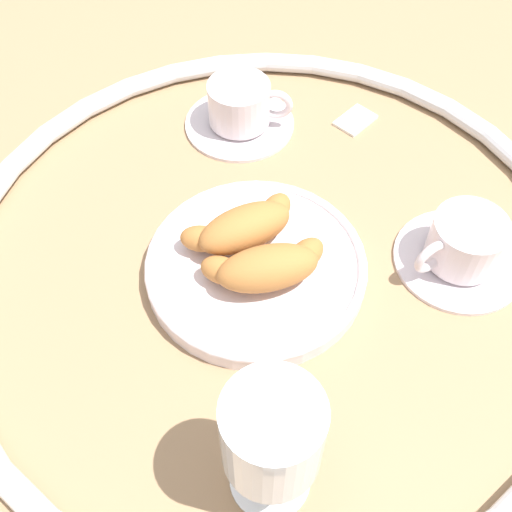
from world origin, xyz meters
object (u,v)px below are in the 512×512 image
Objects in this scene: croissant_small at (243,227)px; sugar_packet at (356,119)px; coffee_cup_near at (240,109)px; pastry_plate at (256,266)px; croissant_large at (267,267)px; coffee_cup_far at (463,247)px; juice_glass_left at (272,438)px.

sugar_packet is (0.23, 0.10, -0.04)m from croissant_small.
coffee_cup_near is 2.72× the size of sugar_packet.
croissant_small is 0.20m from coffee_cup_near.
sugar_packet is (0.23, 0.13, -0.01)m from pastry_plate.
croissant_large is at bearing -98.84° from croissant_small.
sugar_packet is (0.24, 0.15, -0.04)m from croissant_large.
pastry_plate is 1.77× the size of croissant_large.
coffee_cup_far is at bearing -37.16° from croissant_small.
croissant_large and croissant_small have the same top height.
croissant_large is 0.94× the size of croissant_small.
coffee_cup_far is (0.18, -0.14, -0.02)m from croissant_small.
coffee_cup_far is at bearing -29.82° from pastry_plate.
coffee_cup_near is (0.11, 0.22, -0.02)m from croissant_large.
coffee_cup_far is (0.19, -0.08, -0.02)m from croissant_large.
juice_glass_left reaches higher than coffee_cup_far.
coffee_cup_near is at bearing 60.97° from pastry_plate.
coffee_cup_far is at bearing -114.86° from sugar_packet.
coffee_cup_near is at bearing 58.01° from croissant_small.
sugar_packet is at bearing 77.62° from coffee_cup_far.
juice_glass_left reaches higher than croissant_large.
croissant_large is at bearing 156.54° from coffee_cup_far.
croissant_large reaches higher than pastry_plate.
croissant_large is 0.94× the size of coffee_cup_far.
coffee_cup_far reaches higher than pastry_plate.
sugar_packet is at bearing 32.13° from croissant_large.
coffee_cup_far is 2.72× the size of sugar_packet.
pastry_plate is at bearing 150.18° from coffee_cup_far.
sugar_packet is at bearing 28.13° from pastry_plate.
juice_glass_left is at bearing -165.24° from coffee_cup_far.
pastry_plate is at bearing -119.03° from coffee_cup_near.
coffee_cup_far is 0.24m from sugar_packet.
pastry_plate is 4.54× the size of sugar_packet.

